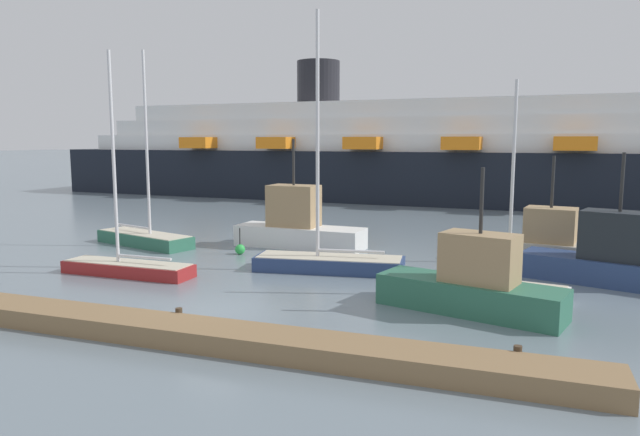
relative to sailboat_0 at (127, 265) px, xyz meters
name	(u,v)px	position (x,y,z in m)	size (l,w,h in m)	color
ground_plane	(215,311)	(7.08, -3.91, -0.52)	(600.00, 600.00, 0.00)	slate
dock_pier	(163,330)	(7.08, -7.35, -0.19)	(27.83, 1.97, 0.80)	olive
sailboat_0	(127,265)	(0.00, 0.00, 0.00)	(6.79, 1.67, 10.78)	maroon
sailboat_1	(145,236)	(-4.17, 7.07, 0.05)	(7.46, 4.00, 11.91)	#2D6B51
sailboat_2	(329,260)	(9.05, 4.11, 0.06)	(7.72, 3.15, 12.78)	navy
sailboat_4	(497,285)	(17.27, 2.16, -0.07)	(5.91, 2.22, 9.00)	white
fishing_boat_0	(544,244)	(19.31, 9.95, 0.49)	(8.15, 3.68, 5.75)	#BCB29E
fishing_boat_1	(298,226)	(5.10, 9.78, 0.82)	(8.16, 2.82, 6.64)	white
fishing_boat_2	(472,284)	(16.48, -0.81, 0.58)	(7.35, 3.88, 5.57)	#2D6B51
fishing_boat_3	(611,258)	(22.08, 5.90, 0.70)	(7.92, 4.52, 6.03)	navy
channel_buoy_0	(240,249)	(2.81, 6.50, -0.21)	(0.58, 0.58, 1.54)	green
cruise_ship	(470,156)	(12.60, 40.56, 4.41)	(98.47, 19.24, 15.57)	black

